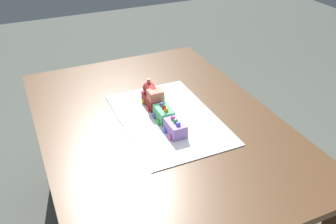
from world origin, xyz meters
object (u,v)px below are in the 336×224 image
(dining_table, at_px, (159,141))
(cake_locomotive, at_px, (153,96))
(cake_car_tanker_lavender, at_px, (175,128))
(cake_car_hopper_mint_green, at_px, (164,114))
(birthday_candle, at_px, (164,100))

(dining_table, relative_size, cake_locomotive, 10.00)
(cake_car_tanker_lavender, bearing_deg, dining_table, -168.57)
(cake_locomotive, height_order, cake_car_hopper_mint_green, cake_locomotive)
(cake_car_hopper_mint_green, xyz_separation_m, cake_car_tanker_lavender, (0.12, 0.00, 0.00))
(dining_table, distance_m, birthday_candle, 0.21)
(cake_car_hopper_mint_green, bearing_deg, dining_table, -89.77)
(birthday_candle, bearing_deg, dining_table, -97.23)
(cake_locomotive, bearing_deg, dining_table, -10.46)
(dining_table, bearing_deg, cake_locomotive, 169.54)
(cake_locomotive, xyz_separation_m, birthday_candle, (0.13, 0.00, 0.05))
(dining_table, xyz_separation_m, cake_locomotive, (-0.13, 0.02, 0.16))
(birthday_candle, bearing_deg, cake_car_hopper_mint_green, 180.00)
(dining_table, height_order, cake_car_tanker_lavender, cake_car_tanker_lavender)
(cake_locomotive, xyz_separation_m, cake_car_tanker_lavender, (0.25, 0.00, -0.02))
(dining_table, xyz_separation_m, birthday_candle, (0.00, 0.02, 0.21))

